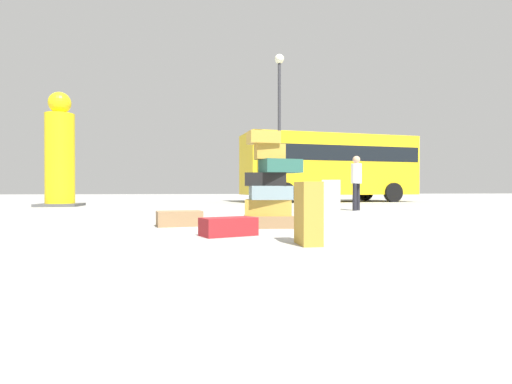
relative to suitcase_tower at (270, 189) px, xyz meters
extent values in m
plane|color=#9E9E99|center=(-0.30, 0.14, -0.62)|extent=(80.00, 80.00, 0.00)
cube|color=olive|center=(-0.01, 0.05, -0.53)|extent=(0.82, 0.59, 0.19)
cube|color=#B28C33|center=(-0.01, 0.07, -0.30)|extent=(0.81, 0.61, 0.26)
cube|color=gray|center=(0.01, -0.02, -0.06)|extent=(0.66, 0.44, 0.22)
cube|color=black|center=(-0.06, 0.02, 0.15)|extent=(0.71, 0.53, 0.21)
cube|color=#26594C|center=(0.16, -0.08, 0.37)|extent=(0.68, 0.52, 0.21)
cube|color=#B28C33|center=(-0.01, -0.05, 0.59)|extent=(0.47, 0.32, 0.24)
cube|color=#B28C33|center=(-0.12, -0.12, 0.81)|extent=(0.51, 0.37, 0.19)
cube|color=beige|center=(1.21, 0.52, -0.23)|extent=(0.45, 0.51, 0.78)
cube|color=#B28C33|center=(0.09, -1.97, -0.27)|extent=(0.23, 0.43, 0.71)
cube|color=maroon|center=(-0.74, -1.00, -0.50)|extent=(0.81, 0.60, 0.24)
cube|color=olive|center=(-1.45, 0.49, -0.50)|extent=(0.80, 0.56, 0.25)
cylinder|color=black|center=(3.46, 4.74, -0.23)|extent=(0.12, 0.12, 0.78)
cylinder|color=black|center=(3.30, 4.58, -0.23)|extent=(0.12, 0.12, 0.78)
cylinder|color=white|center=(3.38, 4.66, 0.44)|extent=(0.30, 0.30, 0.57)
sphere|color=tan|center=(3.38, 4.66, 0.84)|extent=(0.22, 0.22, 0.22)
cylinder|color=yellow|center=(-6.03, 8.74, 1.02)|extent=(0.99, 0.99, 3.30)
sphere|color=yellow|center=(-6.03, 8.74, 3.06)|extent=(0.77, 0.77, 0.77)
cube|color=#4C4C4C|center=(-6.03, 8.74, -0.57)|extent=(1.38, 1.38, 0.10)
cube|color=yellow|center=(5.08, 12.15, 1.13)|extent=(8.54, 3.58, 2.80)
cube|color=black|center=(5.08, 12.15, 1.62)|extent=(8.38, 3.58, 0.70)
cylinder|color=black|center=(7.58, 13.75, -0.17)|extent=(0.93, 0.37, 0.90)
cylinder|color=black|center=(7.91, 11.27, -0.17)|extent=(0.93, 0.37, 0.90)
cylinder|color=black|center=(2.24, 13.03, -0.17)|extent=(0.93, 0.37, 0.90)
cylinder|color=black|center=(2.57, 10.55, -0.17)|extent=(0.93, 0.37, 0.90)
cylinder|color=#333338|center=(1.94, 8.71, 2.12)|extent=(0.12, 0.12, 5.49)
sphere|color=#F2F2CC|center=(1.94, 8.71, 4.98)|extent=(0.36, 0.36, 0.36)
camera|label=1|loc=(-1.13, -6.32, 0.01)|focal=27.99mm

